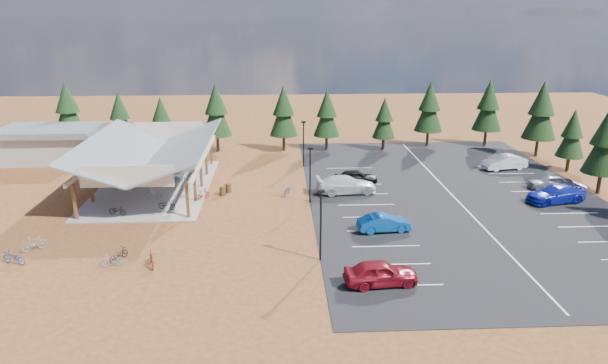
# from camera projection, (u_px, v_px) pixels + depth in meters

# --- Properties ---
(ground) EXTENTS (140.00, 140.00, 0.00)m
(ground) POSITION_uv_depth(u_px,v_px,m) (254.00, 211.00, 46.94)
(ground) COLOR brown
(ground) RESTS_ON ground
(asphalt_lot) EXTENTS (27.00, 44.00, 0.04)m
(asphalt_lot) POSITION_uv_depth(u_px,v_px,m) (453.00, 196.00, 50.66)
(asphalt_lot) COLOR black
(asphalt_lot) RESTS_ON ground
(concrete_pad) EXTENTS (10.60, 18.60, 0.10)m
(concrete_pad) POSITION_uv_depth(u_px,v_px,m) (155.00, 187.00, 53.13)
(concrete_pad) COLOR gray
(concrete_pad) RESTS_ON ground
(bike_pavilion) EXTENTS (11.65, 19.40, 4.97)m
(bike_pavilion) POSITION_uv_depth(u_px,v_px,m) (151.00, 150.00, 52.00)
(bike_pavilion) COLOR #532C17
(bike_pavilion) RESTS_ON concrete_pad
(outbuilding) EXTENTS (11.00, 7.00, 3.90)m
(outbuilding) POSITION_uv_depth(u_px,v_px,m) (51.00, 144.00, 62.36)
(outbuilding) COLOR #ADA593
(outbuilding) RESTS_ON ground
(lamp_post_0) EXTENTS (0.50, 0.25, 5.14)m
(lamp_post_0) POSITION_uv_depth(u_px,v_px,m) (321.00, 220.00, 36.75)
(lamp_post_0) COLOR black
(lamp_post_0) RESTS_ON ground
(lamp_post_1) EXTENTS (0.50, 0.25, 5.14)m
(lamp_post_1) POSITION_uv_depth(u_px,v_px,m) (310.00, 171.00, 48.19)
(lamp_post_1) COLOR black
(lamp_post_1) RESTS_ON ground
(lamp_post_2) EXTENTS (0.50, 0.25, 5.14)m
(lamp_post_2) POSITION_uv_depth(u_px,v_px,m) (304.00, 141.00, 59.63)
(lamp_post_2) COLOR black
(lamp_post_2) RESTS_ON ground
(trash_bin_0) EXTENTS (0.60, 0.60, 0.90)m
(trash_bin_0) POSITION_uv_depth(u_px,v_px,m) (223.00, 191.00, 50.84)
(trash_bin_0) COLOR #4B341A
(trash_bin_0) RESTS_ON ground
(trash_bin_1) EXTENTS (0.60, 0.60, 0.90)m
(trash_bin_1) POSITION_uv_depth(u_px,v_px,m) (228.00, 188.00, 51.66)
(trash_bin_1) COLOR #4B341A
(trash_bin_1) RESTS_ON ground
(pine_0) EXTENTS (3.68, 3.68, 8.58)m
(pine_0) POSITION_uv_depth(u_px,v_px,m) (68.00, 109.00, 66.18)
(pine_0) COLOR #382314
(pine_0) RESTS_ON ground
(pine_1) EXTENTS (3.15, 3.15, 7.34)m
(pine_1) POSITION_uv_depth(u_px,v_px,m) (120.00, 116.00, 65.78)
(pine_1) COLOR #382314
(pine_1) RESTS_ON ground
(pine_2) EXTENTS (2.96, 2.96, 6.89)m
(pine_2) POSITION_uv_depth(u_px,v_px,m) (161.00, 119.00, 65.14)
(pine_2) COLOR #382314
(pine_2) RESTS_ON ground
(pine_3) EXTENTS (3.63, 3.63, 8.45)m
(pine_3) POSITION_uv_depth(u_px,v_px,m) (216.00, 110.00, 65.50)
(pine_3) COLOR #382314
(pine_3) RESTS_ON ground
(pine_4) EXTENTS (3.47, 3.47, 8.07)m
(pine_4) POSITION_uv_depth(u_px,v_px,m) (284.00, 111.00, 66.09)
(pine_4) COLOR #382314
(pine_4) RESTS_ON ground
(pine_5) EXTENTS (3.25, 3.25, 7.56)m
(pine_5) POSITION_uv_depth(u_px,v_px,m) (327.00, 113.00, 66.50)
(pine_5) COLOR #382314
(pine_5) RESTS_ON ground
(pine_6) EXTENTS (2.84, 2.84, 6.61)m
(pine_6) POSITION_uv_depth(u_px,v_px,m) (384.00, 118.00, 66.64)
(pine_6) COLOR #382314
(pine_6) RESTS_ON ground
(pine_7) EXTENTS (3.57, 3.57, 8.31)m
(pine_7) POSITION_uv_depth(u_px,v_px,m) (429.00, 107.00, 68.30)
(pine_7) COLOR #382314
(pine_7) RESTS_ON ground
(pine_8) EXTENTS (3.64, 3.64, 8.48)m
(pine_8) POSITION_uv_depth(u_px,v_px,m) (488.00, 106.00, 68.63)
(pine_8) COLOR #382314
(pine_8) RESTS_ON ground
(pine_11) EXTENTS (3.63, 3.63, 8.46)m
(pine_11) POSITION_uv_depth(u_px,v_px,m) (606.00, 140.00, 50.00)
(pine_11) COLOR #382314
(pine_11) RESTS_ON ground
(pine_12) EXTENTS (2.91, 2.91, 6.77)m
(pine_12) POSITION_uv_depth(u_px,v_px,m) (572.00, 134.00, 57.55)
(pine_12) COLOR #382314
(pine_12) RESTS_ON ground
(pine_13) EXTENTS (3.86, 3.86, 9.00)m
(pine_13) POSITION_uv_depth(u_px,v_px,m) (541.00, 111.00, 63.23)
(pine_13) COLOR #382314
(pine_13) RESTS_ON ground
(bike_0) EXTENTS (1.60, 0.89, 0.80)m
(bike_0) POSITION_uv_depth(u_px,v_px,m) (117.00, 210.00, 45.70)
(bike_0) COLOR black
(bike_0) RESTS_ON concrete_pad
(bike_1) EXTENTS (1.54, 0.84, 0.89)m
(bike_1) POSITION_uv_depth(u_px,v_px,m) (125.00, 187.00, 51.56)
(bike_1) COLOR #95989E
(bike_1) RESTS_ON concrete_pad
(bike_2) EXTENTS (1.85, 0.90, 0.93)m
(bike_2) POSITION_uv_depth(u_px,v_px,m) (124.00, 177.00, 54.76)
(bike_2) COLOR #1E5099
(bike_2) RESTS_ON concrete_pad
(bike_3) EXTENTS (1.49, 0.49, 0.89)m
(bike_3) POSITION_uv_depth(u_px,v_px,m) (136.00, 171.00, 57.00)
(bike_3) COLOR maroon
(bike_3) RESTS_ON concrete_pad
(bike_4) EXTENTS (1.75, 1.05, 0.87)m
(bike_4) POSITION_uv_depth(u_px,v_px,m) (167.00, 205.00, 46.88)
(bike_4) COLOR black
(bike_4) RESTS_ON concrete_pad
(bike_5) EXTENTS (1.64, 0.54, 0.97)m
(bike_5) POSITION_uv_depth(u_px,v_px,m) (154.00, 193.00, 49.81)
(bike_5) COLOR #93969A
(bike_5) RESTS_ON concrete_pad
(bike_6) EXTENTS (1.92, 1.02, 0.96)m
(bike_6) POSITION_uv_depth(u_px,v_px,m) (179.00, 178.00, 54.26)
(bike_6) COLOR navy
(bike_6) RESTS_ON concrete_pad
(bike_7) EXTENTS (1.65, 0.51, 0.99)m
(bike_7) POSITION_uv_depth(u_px,v_px,m) (183.00, 168.00, 57.83)
(bike_7) COLOR maroon
(bike_7) RESTS_ON concrete_pad
(bike_9) EXTENTS (1.72, 1.44, 1.06)m
(bike_9) POSITION_uv_depth(u_px,v_px,m) (34.00, 243.00, 39.04)
(bike_9) COLOR gray
(bike_9) RESTS_ON ground
(bike_10) EXTENTS (1.95, 1.22, 0.97)m
(bike_10) POSITION_uv_depth(u_px,v_px,m) (14.00, 258.00, 36.88)
(bike_10) COLOR #24458E
(bike_10) RESTS_ON ground
(bike_11) EXTENTS (1.05, 1.86, 1.08)m
(bike_11) POSITION_uv_depth(u_px,v_px,m) (152.00, 259.00, 36.57)
(bike_11) COLOR maroon
(bike_11) RESTS_ON ground
(bike_12) EXTENTS (1.35, 1.72, 0.87)m
(bike_12) POSITION_uv_depth(u_px,v_px,m) (119.00, 254.00, 37.51)
(bike_12) COLOR black
(bike_12) RESTS_ON ground
(bike_13) EXTENTS (1.67, 0.66, 0.98)m
(bike_13) POSITION_uv_depth(u_px,v_px,m) (112.00, 260.00, 36.49)
(bike_13) COLOR gray
(bike_13) RESTS_ON ground
(bike_14) EXTENTS (1.12, 1.79, 0.89)m
(bike_14) POSITION_uv_depth(u_px,v_px,m) (287.00, 190.00, 50.99)
(bike_14) COLOR #23518B
(bike_14) RESTS_ON ground
(bike_15) EXTENTS (1.49, 1.66, 1.05)m
(bike_15) POSITION_uv_depth(u_px,v_px,m) (203.00, 194.00, 49.59)
(bike_15) COLOR maroon
(bike_15) RESTS_ON ground
(car_0) EXTENTS (4.81, 2.29, 1.59)m
(car_0) POSITION_uv_depth(u_px,v_px,m) (381.00, 273.00, 33.96)
(car_0) COLOR maroon
(car_0) RESTS_ON asphalt_lot
(car_1) EXTENTS (4.29, 1.88, 1.37)m
(car_1) POSITION_uv_depth(u_px,v_px,m) (384.00, 223.00, 42.33)
(car_1) COLOR #094390
(car_1) RESTS_ON asphalt_lot
(car_3) EXTENTS (5.88, 2.83, 1.65)m
(car_3) POSITION_uv_depth(u_px,v_px,m) (346.00, 185.00, 51.31)
(car_3) COLOR silver
(car_3) RESTS_ON asphalt_lot
(car_4) EXTENTS (4.49, 2.34, 1.46)m
(car_4) POSITION_uv_depth(u_px,v_px,m) (356.00, 177.00, 54.00)
(car_4) COLOR black
(car_4) RESTS_ON asphalt_lot
(car_7) EXTENTS (5.74, 3.24, 1.57)m
(car_7) POSITION_uv_depth(u_px,v_px,m) (556.00, 194.00, 48.78)
(car_7) COLOR #111DA1
(car_7) RESTS_ON asphalt_lot
(car_8) EXTENTS (4.16, 2.06, 1.36)m
(car_8) POSITION_uv_depth(u_px,v_px,m) (550.00, 182.00, 52.54)
(car_8) COLOR #95999C
(car_8) RESTS_ON asphalt_lot
(car_9) EXTENTS (5.02, 2.47, 1.58)m
(car_9) POSITION_uv_depth(u_px,v_px,m) (504.00, 162.00, 59.11)
(car_9) COLOR silver
(car_9) RESTS_ON asphalt_lot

